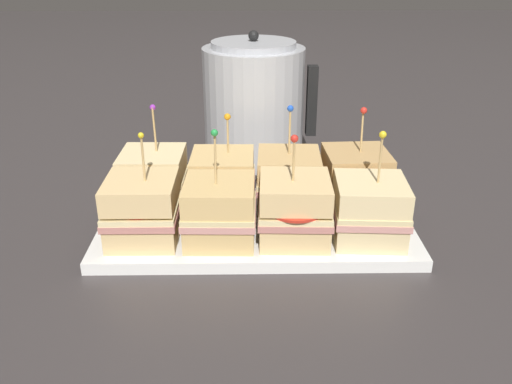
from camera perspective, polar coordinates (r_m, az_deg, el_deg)
The scene contains 11 objects.
ground_plane at distance 0.86m, azimuth 0.00°, elevation -4.08°, with size 6.00×6.00×0.00m, color #383333.
serving_platter at distance 0.85m, azimuth 0.00°, elevation -3.55°, with size 0.48×0.25×0.02m.
sandwich_front_far_left at distance 0.79m, azimuth -11.86°, elevation -1.86°, with size 0.10×0.10×0.16m.
sandwich_front_center_left at distance 0.78m, azimuth -3.84°, elevation -2.03°, with size 0.11×0.11×0.17m.
sandwich_front_center_right at distance 0.78m, azimuth 4.07°, elevation -1.85°, with size 0.11×0.11×0.16m.
sandwich_front_far_right at distance 0.80m, azimuth 11.86°, elevation -1.88°, with size 0.11×0.11×0.17m.
sandwich_back_far_left at distance 0.89m, azimuth -10.72°, elevation 1.26°, with size 0.11×0.11×0.17m.
sandwich_back_center_left at distance 0.88m, azimuth -3.51°, elevation 1.22°, with size 0.11×0.11×0.15m.
sandwich_back_center_right at distance 0.88m, azimuth 3.44°, elevation 1.29°, with size 0.11×0.11×0.17m.
sandwich_back_far_right at distance 0.89m, azimuth 10.40°, elevation 1.36°, with size 0.11×0.11×0.17m.
kettle_steel at distance 1.09m, azimuth 0.01°, elevation 9.17°, with size 0.22×0.20×0.26m.
Camera 1 is at (-0.01, -0.75, 0.41)m, focal length 38.00 mm.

